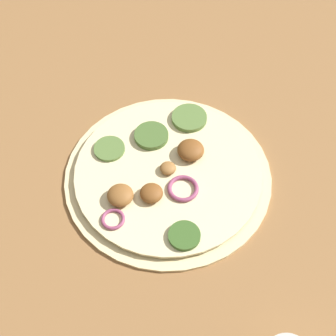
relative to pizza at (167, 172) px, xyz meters
name	(u,v)px	position (x,y,z in m)	size (l,w,h in m)	color
ground_plane	(168,176)	(0.00, 0.00, -0.01)	(3.00, 3.00, 0.00)	olive
pizza	(167,172)	(0.00, 0.00, 0.00)	(0.29, 0.29, 0.03)	beige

